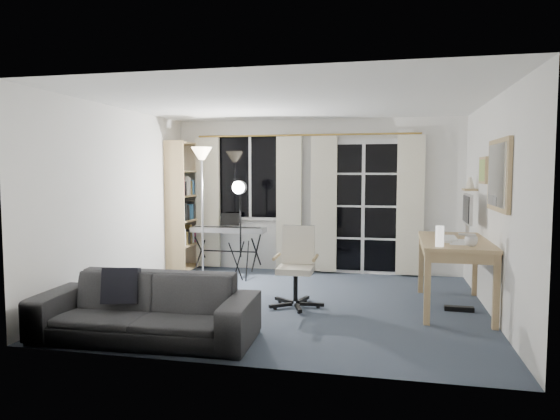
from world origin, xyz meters
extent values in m
cube|color=#343D4B|center=(0.00, 0.00, -0.01)|extent=(4.50, 4.00, 0.02)
cube|color=white|center=(-1.05, 1.98, 1.50)|extent=(1.20, 0.06, 1.40)
cube|color=black|center=(-1.05, 1.95, 1.50)|extent=(1.10, 0.02, 1.30)
cube|color=white|center=(-1.05, 1.94, 1.50)|extent=(0.04, 0.03, 1.30)
cube|color=white|center=(0.75, 1.98, 1.02)|extent=(1.32, 0.06, 2.11)
cube|color=black|center=(0.45, 1.95, 1.02)|extent=(0.55, 0.02, 1.95)
cube|color=black|center=(1.05, 1.95, 1.02)|extent=(0.55, 0.02, 1.95)
cube|color=white|center=(0.75, 1.94, 1.02)|extent=(0.05, 0.04, 2.05)
cube|color=white|center=(0.75, 1.94, 0.55)|extent=(1.15, 0.03, 0.03)
cube|color=white|center=(0.75, 1.94, 1.05)|extent=(1.15, 0.03, 0.03)
cube|color=white|center=(0.75, 1.94, 1.55)|extent=(1.15, 0.03, 0.03)
cylinder|color=gold|center=(-0.15, 1.90, 2.15)|extent=(3.50, 0.03, 0.03)
cube|color=beige|center=(-1.75, 1.88, 1.08)|extent=(0.40, 0.07, 2.10)
cube|color=beige|center=(-0.40, 1.88, 1.08)|extent=(0.40, 0.07, 2.10)
cube|color=beige|center=(0.15, 1.88, 1.08)|extent=(0.40, 0.07, 2.10)
cube|color=beige|center=(1.45, 1.88, 1.08)|extent=(0.40, 0.07, 2.10)
cube|color=tan|center=(-2.09, 1.33, 1.03)|extent=(0.33, 0.03, 2.06)
cube|color=tan|center=(-2.09, 2.25, 1.03)|extent=(0.33, 0.03, 2.06)
cube|color=tan|center=(-2.24, 1.79, 1.03)|extent=(0.04, 0.93, 2.06)
cube|color=tan|center=(-2.09, 1.79, 0.03)|extent=(0.34, 0.93, 0.03)
cube|color=tan|center=(-2.09, 1.79, 0.41)|extent=(0.34, 0.93, 0.03)
cube|color=tan|center=(-2.09, 1.79, 0.80)|extent=(0.34, 0.93, 0.03)
cube|color=tan|center=(-2.09, 1.79, 1.19)|extent=(0.34, 0.93, 0.03)
cube|color=tan|center=(-2.09, 1.79, 1.59)|extent=(0.34, 0.93, 0.03)
cube|color=tan|center=(-2.09, 1.79, 2.03)|extent=(0.34, 0.93, 0.03)
cube|color=white|center=(-2.07, 1.41, 0.56)|extent=(0.23, 0.06, 0.26)
cube|color=olive|center=(-2.07, 1.51, 0.53)|extent=(0.23, 0.04, 0.21)
cube|color=#2B2B2B|center=(-2.07, 1.59, 0.54)|extent=(0.23, 0.04, 0.24)
cube|color=olive|center=(-2.07, 1.67, 0.58)|extent=(0.23, 0.04, 0.31)
cube|color=white|center=(-2.07, 1.75, 0.55)|extent=(0.23, 0.06, 0.24)
cube|color=#B63454|center=(-2.07, 1.85, 0.55)|extent=(0.23, 0.04, 0.25)
cube|color=teal|center=(-2.07, 1.93, 0.55)|extent=(0.23, 0.05, 0.25)
cube|color=olive|center=(-2.07, 2.02, 0.54)|extent=(0.23, 0.03, 0.24)
cube|color=#B63454|center=(-2.07, 2.09, 0.55)|extent=(0.23, 0.06, 0.25)
cube|color=#2B2B2B|center=(-2.07, 2.19, 0.56)|extent=(0.23, 0.03, 0.27)
cube|color=teal|center=(-2.07, 1.41, 0.96)|extent=(0.23, 0.04, 0.28)
cube|color=#2B2B2B|center=(-2.07, 1.48, 0.95)|extent=(0.23, 0.06, 0.28)
cube|color=#2B2B2B|center=(-2.07, 1.59, 0.94)|extent=(0.23, 0.04, 0.24)
cube|color=teal|center=(-2.07, 1.66, 0.93)|extent=(0.23, 0.03, 0.22)
cube|color=teal|center=(-2.07, 1.74, 0.94)|extent=(0.23, 0.04, 0.24)
cube|color=#2B2B2B|center=(-2.07, 1.82, 0.96)|extent=(0.23, 0.04, 0.28)
cube|color=#2B2B2B|center=(-2.07, 1.89, 0.93)|extent=(0.23, 0.05, 0.22)
cube|color=#A99D3F|center=(-2.07, 1.98, 0.94)|extent=(0.23, 0.04, 0.24)
cube|color=olive|center=(-2.07, 2.06, 0.94)|extent=(0.23, 0.03, 0.25)
cube|color=#2B2B2B|center=(-2.07, 2.13, 0.94)|extent=(0.23, 0.03, 0.24)
cube|color=#B63454|center=(-2.07, 1.41, 1.35)|extent=(0.23, 0.04, 0.29)
cube|color=#2B2B2B|center=(-2.07, 1.49, 1.32)|extent=(0.23, 0.03, 0.22)
cube|color=white|center=(-2.07, 1.56, 1.36)|extent=(0.23, 0.03, 0.31)
cube|color=white|center=(-2.07, 1.63, 1.35)|extent=(0.23, 0.04, 0.28)
cube|color=olive|center=(-2.07, 1.71, 1.32)|extent=(0.23, 0.03, 0.23)
cube|color=teal|center=(-2.07, 1.78, 1.33)|extent=(0.23, 0.04, 0.24)
cylinder|color=#B2B2B7|center=(-1.56, 1.14, 0.02)|extent=(0.36, 0.36, 0.03)
cylinder|color=#B2B2B7|center=(-1.56, 1.14, 0.92)|extent=(0.04, 0.04, 1.80)
cone|color=#FFE5B2|center=(-1.56, 1.14, 1.85)|extent=(0.38, 0.38, 0.18)
cylinder|color=black|center=(-1.80, 1.70, 0.32)|extent=(0.03, 0.57, 0.52)
cylinder|color=black|center=(-1.80, 1.70, 0.32)|extent=(0.03, 0.57, 0.52)
cylinder|color=black|center=(-0.89, 1.70, 0.32)|extent=(0.03, 0.57, 0.52)
cylinder|color=black|center=(-0.89, 1.70, 0.32)|extent=(0.03, 0.57, 0.52)
cylinder|color=black|center=(-1.34, 1.70, 0.32)|extent=(0.91, 0.03, 0.02)
cube|color=silver|center=(-1.34, 1.70, 0.67)|extent=(1.19, 0.31, 0.08)
cube|color=white|center=(-1.34, 1.63, 0.70)|extent=(1.10, 0.14, 0.01)
cube|color=black|center=(-1.34, 1.66, 0.71)|extent=(1.06, 0.08, 0.01)
cube|color=black|center=(-1.35, 1.79, 0.82)|extent=(0.32, 0.07, 0.20)
cylinder|color=black|center=(-0.88, 1.14, 0.27)|extent=(0.03, 0.23, 0.59)
cylinder|color=black|center=(-1.03, 1.22, 0.27)|extent=(0.21, 0.12, 0.60)
cylinder|color=black|center=(-1.02, 1.05, 0.27)|extent=(0.20, 0.14, 0.60)
cylinder|color=black|center=(-0.98, 1.14, 0.85)|extent=(0.03, 0.03, 1.03)
cylinder|color=silver|center=(-0.97, 1.10, 1.36)|extent=(0.20, 0.12, 0.20)
cylinder|color=white|center=(-0.97, 1.03, 1.36)|extent=(0.17, 0.03, 0.17)
cube|color=black|center=(0.27, -0.14, 0.04)|extent=(0.28, 0.05, 0.04)
cylinder|color=black|center=(0.35, -0.14, 0.02)|extent=(0.05, 0.05, 0.04)
cube|color=black|center=(0.13, 0.04, 0.04)|extent=(0.12, 0.28, 0.04)
cylinder|color=black|center=(0.15, 0.11, 0.02)|extent=(0.05, 0.05, 0.04)
cube|color=black|center=(-0.08, -0.03, 0.04)|extent=(0.26, 0.20, 0.04)
cylinder|color=black|center=(-0.14, 0.01, 0.02)|extent=(0.05, 0.05, 0.04)
cube|color=black|center=(-0.08, -0.26, 0.04)|extent=(0.25, 0.21, 0.04)
cylinder|color=black|center=(-0.13, -0.31, 0.02)|extent=(0.05, 0.05, 0.04)
cube|color=black|center=(0.14, -0.33, 0.04)|extent=(0.14, 0.28, 0.04)
cylinder|color=black|center=(0.17, -0.39, 0.02)|extent=(0.05, 0.05, 0.04)
cylinder|color=black|center=(0.08, -0.14, 0.25)|extent=(0.05, 0.05, 0.35)
cube|color=#ECE1C7|center=(0.08, -0.14, 0.44)|extent=(0.42, 0.42, 0.07)
cube|color=#ECE1C7|center=(0.07, 0.05, 0.71)|extent=(0.39, 0.12, 0.47)
cube|color=black|center=(0.07, 0.09, 0.73)|extent=(0.37, 0.10, 0.43)
cylinder|color=tan|center=(-0.15, -0.13, 0.59)|extent=(0.05, 0.36, 0.04)
cylinder|color=tan|center=(0.31, -0.12, 0.59)|extent=(0.05, 0.36, 0.04)
cube|color=tan|center=(1.88, 0.18, 0.78)|extent=(0.78, 1.52, 0.04)
cube|color=tan|center=(1.88, 0.18, 0.71)|extent=(0.74, 1.47, 0.11)
cube|color=tan|center=(1.53, -0.53, 0.38)|extent=(0.07, 0.07, 0.76)
cube|color=tan|center=(2.20, -0.54, 0.38)|extent=(0.07, 0.07, 0.76)
cube|color=tan|center=(1.56, 0.89, 0.38)|extent=(0.07, 0.07, 0.76)
cube|color=tan|center=(2.23, 0.88, 0.38)|extent=(0.07, 0.07, 0.76)
cube|color=silver|center=(2.08, 0.63, 0.81)|extent=(0.20, 0.13, 0.02)
cube|color=silver|center=(2.08, 0.63, 0.96)|extent=(0.04, 0.03, 0.24)
cube|color=silver|center=(2.08, 0.63, 1.13)|extent=(0.05, 0.58, 0.37)
cube|color=black|center=(2.06, 0.63, 1.13)|extent=(0.02, 0.54, 0.32)
cube|color=white|center=(1.83, 0.24, 0.82)|extent=(0.16, 0.45, 0.02)
cube|color=white|center=(1.77, -0.08, 0.82)|extent=(0.07, 0.11, 0.02)
cube|color=white|center=(1.93, 0.02, 0.81)|extent=(0.27, 0.35, 0.01)
cube|color=white|center=(1.90, -0.19, 0.81)|extent=(0.24, 0.18, 0.00)
cube|color=black|center=(1.68, -0.30, 0.87)|extent=(0.05, 0.04, 0.13)
cylinder|color=white|center=(1.66, -0.40, 0.91)|extent=(0.09, 0.09, 0.21)
cube|color=black|center=(1.93, 0.08, 0.03)|extent=(0.32, 0.09, 0.05)
imported|color=silver|center=(1.98, -0.32, 0.87)|extent=(0.13, 0.11, 0.13)
cube|color=tan|center=(2.23, -0.35, 1.55)|extent=(0.04, 0.94, 0.74)
cube|color=white|center=(2.21, -0.35, 1.55)|extent=(0.01, 0.84, 0.64)
cube|color=tan|center=(2.23, 0.55, 1.60)|extent=(0.03, 0.42, 0.32)
cube|color=#4D9A58|center=(2.21, 0.55, 1.60)|extent=(0.00, 0.36, 0.26)
cube|color=tan|center=(2.16, 1.05, 1.35)|extent=(0.16, 0.30, 0.02)
cone|color=#ECE1C7|center=(2.16, 1.05, 1.44)|extent=(0.12, 0.12, 0.15)
imported|color=#29282A|center=(-1.10, -1.55, 0.41)|extent=(2.09, 0.68, 0.81)
cube|color=black|center=(-1.41, -1.46, 0.48)|extent=(0.38, 0.26, 0.37)
camera|label=1|loc=(1.12, -5.80, 1.59)|focal=32.00mm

